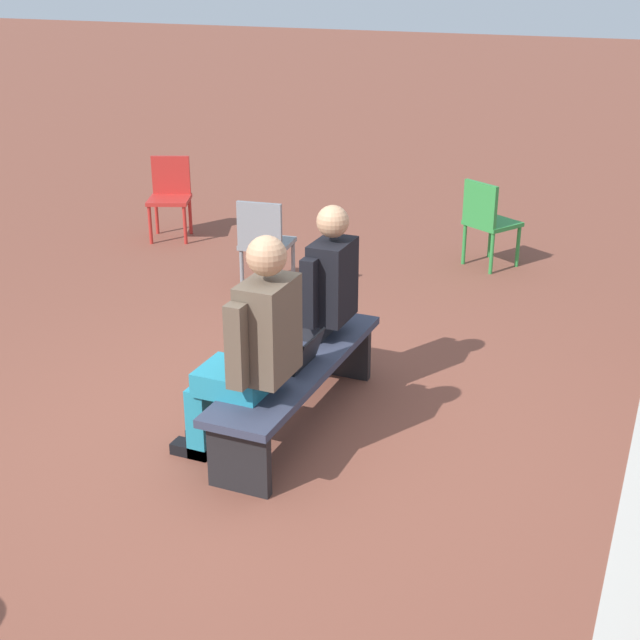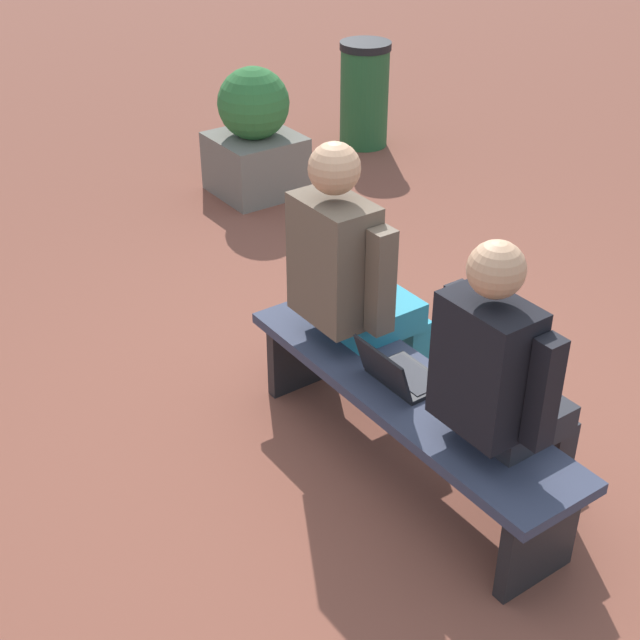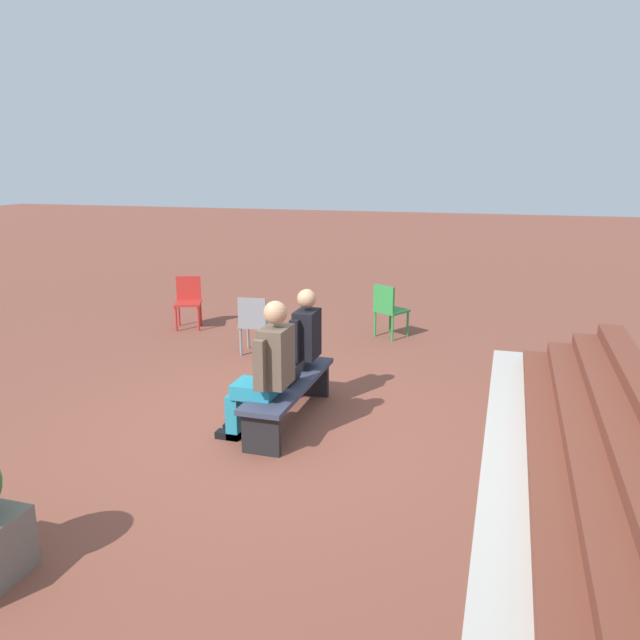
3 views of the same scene
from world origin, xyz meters
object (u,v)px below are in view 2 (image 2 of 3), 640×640
object	(u,v)px
laptop	(398,374)
planter	(255,136)
litter_bin	(364,94)
person_adult	(353,278)
bench	(405,405)
person_student	(502,383)

from	to	relation	value
laptop	planter	world-z (taller)	planter
litter_bin	laptop	bearing A→B (deg)	144.38
person_adult	laptop	distance (m)	0.51
bench	planter	size ratio (longest dim) A/B	1.91
person_student	planter	size ratio (longest dim) A/B	1.42
planter	litter_bin	bearing A→B (deg)	-74.97
person_adult	person_student	bearing A→B (deg)	179.76
bench	laptop	world-z (taller)	laptop
bench	laptop	size ratio (longest dim) A/B	5.63
planter	laptop	bearing A→B (deg)	159.41
bench	planter	distance (m)	3.26
person_student	laptop	world-z (taller)	person_student
person_student	planter	distance (m)	3.69
laptop	person_student	bearing A→B (deg)	-171.12
person_adult	litter_bin	world-z (taller)	person_adult
bench	person_student	bearing A→B (deg)	-171.80
laptop	planter	bearing A→B (deg)	-20.59
person_student	laptop	xyz separation A→B (m)	(0.51, 0.08, -0.22)
laptop	litter_bin	xyz separation A→B (m)	(3.36, -2.41, -0.07)
person_adult	litter_bin	size ratio (longest dim) A/B	1.64
person_adult	litter_bin	xyz separation A→B (m)	(2.92, -2.32, -0.31)
litter_bin	bench	bearing A→B (deg)	144.84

